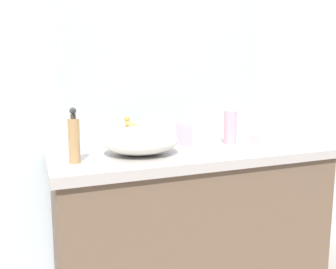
% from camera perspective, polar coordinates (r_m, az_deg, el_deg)
% --- Properties ---
extents(bathroom_wall_rear, '(6.00, 0.06, 2.60)m').
position_cam_1_polar(bathroom_wall_rear, '(1.85, -1.35, 11.81)').
color(bathroom_wall_rear, silver).
rests_on(bathroom_wall_rear, ground).
extents(vanity_counter, '(1.34, 0.59, 0.89)m').
position_cam_1_polar(vanity_counter, '(1.72, 4.12, -17.13)').
color(vanity_counter, brown).
rests_on(vanity_counter, ground).
extents(wall_mirror_panel, '(1.17, 0.01, 1.01)m').
position_cam_1_polar(wall_mirror_panel, '(1.84, 0.19, 14.74)').
color(wall_mirror_panel, '#B2BCC6').
rests_on(wall_mirror_panel, vanity_counter).
extents(sink_basin, '(0.34, 0.33, 0.12)m').
position_cam_1_polar(sink_basin, '(1.45, -4.94, -1.02)').
color(sink_basin, silver).
rests_on(sink_basin, vanity_counter).
extents(faucet, '(0.03, 0.14, 0.15)m').
position_cam_1_polar(faucet, '(1.62, -6.86, 0.88)').
color(faucet, gold).
rests_on(faucet, vanity_counter).
extents(soap_dispenser, '(0.04, 0.04, 0.22)m').
position_cam_1_polar(soap_dispenser, '(1.32, -16.19, -0.74)').
color(soap_dispenser, '#AE8350').
rests_on(soap_dispenser, vanity_counter).
extents(lotion_bottle, '(0.07, 0.07, 0.20)m').
position_cam_1_polar(lotion_bottle, '(1.75, 10.91, 1.39)').
color(lotion_bottle, '#D89DAC').
rests_on(lotion_bottle, vanity_counter).
extents(tissue_box, '(0.15, 0.15, 0.17)m').
position_cam_1_polar(tissue_box, '(1.63, 4.56, 0.32)').
color(tissue_box, silver).
rests_on(tissue_box, vanity_counter).
extents(folded_hand_towel, '(0.24, 0.21, 0.05)m').
position_cam_1_polar(folded_hand_towel, '(1.82, 18.00, -0.75)').
color(folded_hand_towel, white).
rests_on(folded_hand_towel, vanity_counter).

